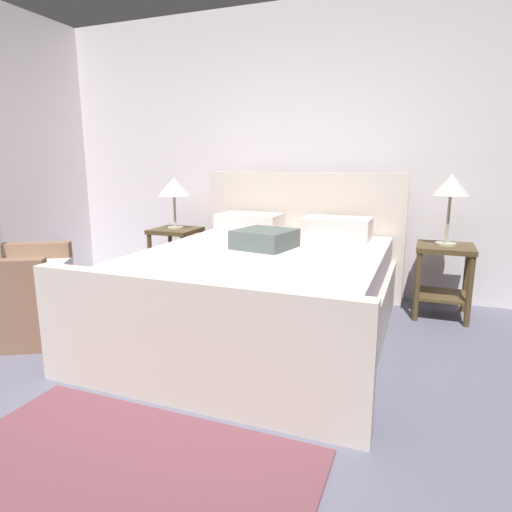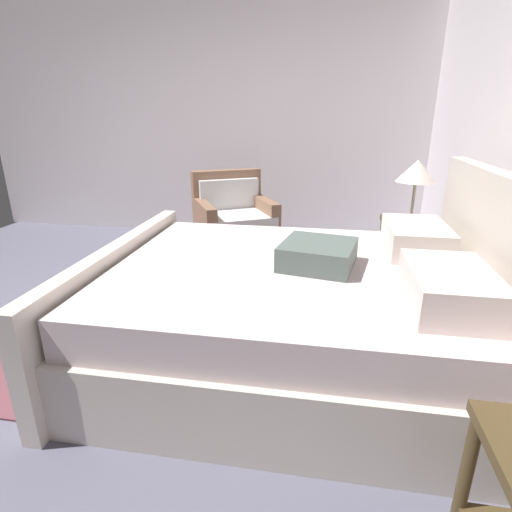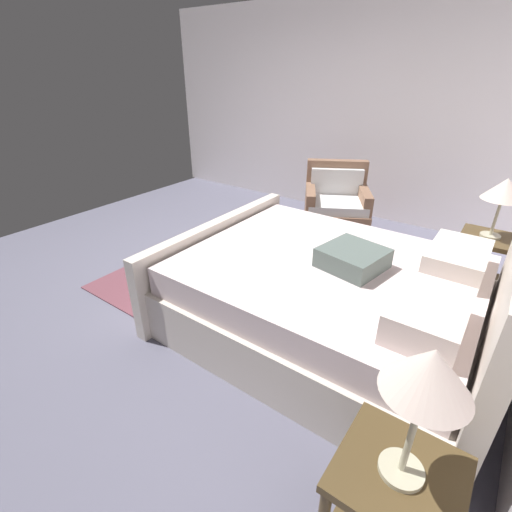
# 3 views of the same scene
# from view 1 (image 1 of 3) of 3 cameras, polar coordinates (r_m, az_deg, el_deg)

# --- Properties ---
(ground_plane) EXTENTS (5.16, 5.36, 0.02)m
(ground_plane) POSITION_cam_1_polar(r_m,az_deg,el_deg) (2.33, -15.29, -21.41)
(ground_plane) COLOR slate
(wall_back) EXTENTS (5.28, 0.12, 2.71)m
(wall_back) POSITION_cam_1_polar(r_m,az_deg,el_deg) (4.44, 5.54, 13.28)
(wall_back) COLOR silver
(wall_back) RESTS_ON ground
(bed) EXTENTS (1.89, 2.28, 1.17)m
(bed) POSITION_cam_1_polar(r_m,az_deg,el_deg) (3.31, 1.04, -3.98)
(bed) COLOR beige
(bed) RESTS_ON ground
(nightstand_right) EXTENTS (0.44, 0.44, 0.60)m
(nightstand_right) POSITION_cam_1_polar(r_m,az_deg,el_deg) (3.91, 23.11, -1.55)
(nightstand_right) COLOR #4E3C21
(nightstand_right) RESTS_ON ground
(table_lamp_right) EXTENTS (0.28, 0.28, 0.57)m
(table_lamp_right) POSITION_cam_1_polar(r_m,az_deg,el_deg) (3.82, 23.93, 8.11)
(table_lamp_right) COLOR #B7B293
(table_lamp_right) RESTS_ON nightstand_right
(nightstand_left) EXTENTS (0.44, 0.44, 0.60)m
(nightstand_left) POSITION_cam_1_polar(r_m,az_deg,el_deg) (4.57, -10.29, 1.07)
(nightstand_left) COLOR #4E3C21
(nightstand_left) RESTS_ON ground
(table_lamp_left) EXTENTS (0.32, 0.32, 0.51)m
(table_lamp_left) POSITION_cam_1_polar(r_m,az_deg,el_deg) (4.49, -10.58, 8.64)
(table_lamp_left) COLOR #B7B293
(table_lamp_left) RESTS_ON nightstand_left
(armchair) EXTENTS (0.99, 0.98, 0.90)m
(armchair) POSITION_cam_1_polar(r_m,az_deg,el_deg) (3.67, -29.49, -3.91)
(armchair) COLOR #866149
(armchair) RESTS_ON ground
(area_rug) EXTENTS (1.60, 0.98, 0.01)m
(area_rug) POSITION_cam_1_polar(r_m,az_deg,el_deg) (2.08, -17.62, -25.64)
(area_rug) COLOR brown
(area_rug) RESTS_ON ground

